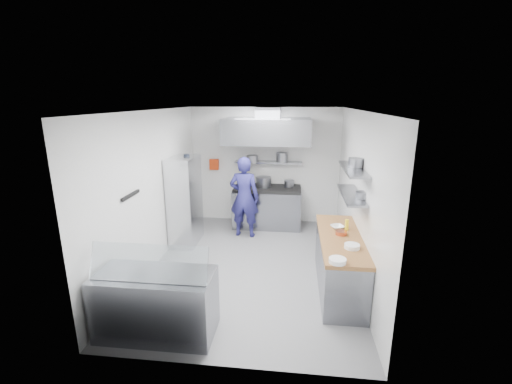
# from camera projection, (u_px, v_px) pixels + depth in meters

# --- Properties ---
(floor) EXTENTS (5.00, 5.00, 0.00)m
(floor) POSITION_uv_depth(u_px,v_px,m) (252.00, 265.00, 6.34)
(floor) COLOR slate
(floor) RESTS_ON ground
(ceiling) EXTENTS (5.00, 5.00, 0.00)m
(ceiling) POSITION_uv_depth(u_px,v_px,m) (252.00, 110.00, 5.60)
(ceiling) COLOR silver
(ceiling) RESTS_ON wall_back
(wall_back) EXTENTS (3.60, 2.80, 0.02)m
(wall_back) POSITION_uv_depth(u_px,v_px,m) (265.00, 166.00, 8.37)
(wall_back) COLOR white
(wall_back) RESTS_ON floor
(wall_front) EXTENTS (3.60, 2.80, 0.02)m
(wall_front) POSITION_uv_depth(u_px,v_px,m) (222.00, 256.00, 3.57)
(wall_front) COLOR white
(wall_front) RESTS_ON floor
(wall_left) EXTENTS (2.80, 5.00, 0.02)m
(wall_left) POSITION_uv_depth(u_px,v_px,m) (153.00, 190.00, 6.17)
(wall_left) COLOR white
(wall_left) RESTS_ON floor
(wall_right) EXTENTS (2.80, 5.00, 0.02)m
(wall_right) POSITION_uv_depth(u_px,v_px,m) (358.00, 196.00, 5.77)
(wall_right) COLOR white
(wall_right) RESTS_ON floor
(gas_range) EXTENTS (1.60, 0.80, 0.90)m
(gas_range) POSITION_uv_depth(u_px,v_px,m) (267.00, 208.00, 8.22)
(gas_range) COLOR gray
(gas_range) RESTS_ON floor
(cooktop) EXTENTS (1.57, 0.78, 0.06)m
(cooktop) POSITION_uv_depth(u_px,v_px,m) (267.00, 189.00, 8.10)
(cooktop) COLOR black
(cooktop) RESTS_ON gas_range
(stock_pot_left) EXTENTS (0.25, 0.25, 0.20)m
(stock_pot_left) POSITION_uv_depth(u_px,v_px,m) (248.00, 180.00, 8.43)
(stock_pot_left) COLOR slate
(stock_pot_left) RESTS_ON cooktop
(stock_pot_mid) EXTENTS (0.35, 0.35, 0.24)m
(stock_pot_mid) POSITION_uv_depth(u_px,v_px,m) (264.00, 182.00, 8.12)
(stock_pot_mid) COLOR slate
(stock_pot_mid) RESTS_ON cooktop
(stock_pot_right) EXTENTS (0.24, 0.24, 0.16)m
(stock_pot_right) POSITION_uv_depth(u_px,v_px,m) (289.00, 183.00, 8.12)
(stock_pot_right) COLOR slate
(stock_pot_right) RESTS_ON cooktop
(over_range_shelf) EXTENTS (1.60, 0.30, 0.04)m
(over_range_shelf) POSITION_uv_depth(u_px,v_px,m) (268.00, 162.00, 8.17)
(over_range_shelf) COLOR gray
(over_range_shelf) RESTS_ON wall_back
(shelf_pot_a) EXTENTS (0.26, 0.26, 0.18)m
(shelf_pot_a) POSITION_uv_depth(u_px,v_px,m) (252.00, 159.00, 7.95)
(shelf_pot_a) COLOR slate
(shelf_pot_a) RESTS_ON over_range_shelf
(shelf_pot_b) EXTENTS (0.27, 0.27, 0.22)m
(shelf_pot_b) POSITION_uv_depth(u_px,v_px,m) (282.00, 157.00, 8.07)
(shelf_pot_b) COLOR slate
(shelf_pot_b) RESTS_ON over_range_shelf
(extractor_hood) EXTENTS (1.90, 1.15, 0.55)m
(extractor_hood) POSITION_uv_depth(u_px,v_px,m) (267.00, 131.00, 7.57)
(extractor_hood) COLOR gray
(extractor_hood) RESTS_ON wall_back
(hood_duct) EXTENTS (0.55, 0.55, 0.24)m
(hood_duct) POSITION_uv_depth(u_px,v_px,m) (268.00, 113.00, 7.68)
(hood_duct) COLOR slate
(hood_duct) RESTS_ON extractor_hood
(red_firebox) EXTENTS (0.22, 0.10, 0.26)m
(red_firebox) POSITION_uv_depth(u_px,v_px,m) (214.00, 164.00, 8.44)
(red_firebox) COLOR red
(red_firebox) RESTS_ON wall_back
(chef) EXTENTS (0.70, 0.49, 1.80)m
(chef) POSITION_uv_depth(u_px,v_px,m) (244.00, 197.00, 7.51)
(chef) COLOR navy
(chef) RESTS_ON floor
(wire_rack) EXTENTS (0.50, 0.90, 1.85)m
(wire_rack) POSITION_uv_depth(u_px,v_px,m) (185.00, 201.00, 7.14)
(wire_rack) COLOR silver
(wire_rack) RESTS_ON floor
(rack_bin_a) EXTENTS (0.16, 0.20, 0.18)m
(rack_bin_a) POSITION_uv_depth(u_px,v_px,m) (188.00, 204.00, 7.36)
(rack_bin_a) COLOR white
(rack_bin_a) RESTS_ON wire_rack
(rack_bin_b) EXTENTS (0.14, 0.18, 0.16)m
(rack_bin_b) POSITION_uv_depth(u_px,v_px,m) (190.00, 179.00, 7.42)
(rack_bin_b) COLOR yellow
(rack_bin_b) RESTS_ON wire_rack
(rack_jar) EXTENTS (0.12, 0.12, 0.18)m
(rack_jar) POSITION_uv_depth(u_px,v_px,m) (187.00, 159.00, 7.01)
(rack_jar) COLOR black
(rack_jar) RESTS_ON wire_rack
(knife_strip) EXTENTS (0.04, 0.55, 0.05)m
(knife_strip) POSITION_uv_depth(u_px,v_px,m) (131.00, 195.00, 5.26)
(knife_strip) COLOR black
(knife_strip) RESTS_ON wall_left
(prep_counter_base) EXTENTS (0.62, 2.00, 0.84)m
(prep_counter_base) POSITION_uv_depth(u_px,v_px,m) (339.00, 264.00, 5.49)
(prep_counter_base) COLOR gray
(prep_counter_base) RESTS_ON floor
(prep_counter_top) EXTENTS (0.65, 2.04, 0.06)m
(prep_counter_top) POSITION_uv_depth(u_px,v_px,m) (341.00, 238.00, 5.37)
(prep_counter_top) COLOR brown
(prep_counter_top) RESTS_ON prep_counter_base
(plate_stack_a) EXTENTS (0.23, 0.23, 0.06)m
(plate_stack_a) POSITION_uv_depth(u_px,v_px,m) (338.00, 261.00, 4.49)
(plate_stack_a) COLOR white
(plate_stack_a) RESTS_ON prep_counter_top
(plate_stack_b) EXTENTS (0.22, 0.22, 0.06)m
(plate_stack_b) POSITION_uv_depth(u_px,v_px,m) (352.00, 246.00, 4.93)
(plate_stack_b) COLOR white
(plate_stack_b) RESTS_ON prep_counter_top
(copper_pan) EXTENTS (0.18, 0.18, 0.06)m
(copper_pan) POSITION_uv_depth(u_px,v_px,m) (341.00, 233.00, 5.42)
(copper_pan) COLOR #CA5D39
(copper_pan) RESTS_ON prep_counter_top
(squeeze_bottle) EXTENTS (0.06, 0.06, 0.18)m
(squeeze_bottle) POSITION_uv_depth(u_px,v_px,m) (347.00, 225.00, 5.60)
(squeeze_bottle) COLOR yellow
(squeeze_bottle) RESTS_ON prep_counter_top
(mixing_bowl) EXTENTS (0.27, 0.27, 0.05)m
(mixing_bowl) POSITION_uv_depth(u_px,v_px,m) (337.00, 227.00, 5.68)
(mixing_bowl) COLOR white
(mixing_bowl) RESTS_ON prep_counter_top
(wall_shelf_lower) EXTENTS (0.30, 1.30, 0.04)m
(wall_shelf_lower) POSITION_uv_depth(u_px,v_px,m) (351.00, 195.00, 5.48)
(wall_shelf_lower) COLOR gray
(wall_shelf_lower) RESTS_ON wall_right
(wall_shelf_upper) EXTENTS (0.30, 1.30, 0.04)m
(wall_shelf_upper) POSITION_uv_depth(u_px,v_px,m) (353.00, 169.00, 5.37)
(wall_shelf_upper) COLOR gray
(wall_shelf_upper) RESTS_ON wall_right
(shelf_pot_c) EXTENTS (0.21, 0.21, 0.10)m
(shelf_pot_c) POSITION_uv_depth(u_px,v_px,m) (363.00, 195.00, 5.20)
(shelf_pot_c) COLOR slate
(shelf_pot_c) RESTS_ON wall_shelf_lower
(shelf_pot_d) EXTENTS (0.23, 0.23, 0.14)m
(shelf_pot_d) POSITION_uv_depth(u_px,v_px,m) (356.00, 162.00, 5.41)
(shelf_pot_d) COLOR slate
(shelf_pot_d) RESTS_ON wall_shelf_upper
(display_case) EXTENTS (1.50, 0.70, 0.85)m
(display_case) POSITION_uv_depth(u_px,v_px,m) (156.00, 304.00, 4.42)
(display_case) COLOR gray
(display_case) RESTS_ON floor
(display_glass) EXTENTS (1.47, 0.19, 0.42)m
(display_glass) POSITION_uv_depth(u_px,v_px,m) (148.00, 263.00, 4.13)
(display_glass) COLOR silver
(display_glass) RESTS_ON display_case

